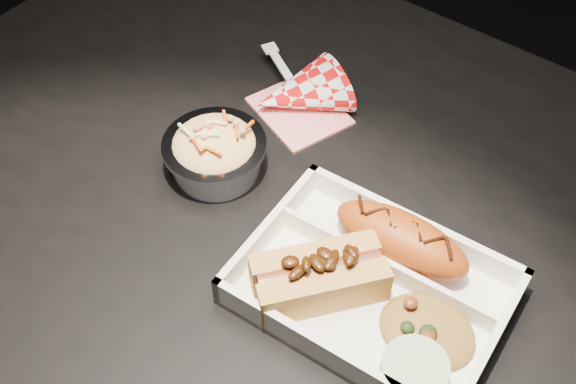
{
  "coord_description": "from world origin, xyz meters",
  "views": [
    {
      "loc": [
        0.23,
        -0.4,
        1.36
      ],
      "look_at": [
        -0.05,
        -0.03,
        0.81
      ],
      "focal_mm": 45.0,
      "sensor_mm": 36.0,
      "label": 1
    }
  ],
  "objects_px": {
    "food_tray": "(372,290)",
    "foil_coleslaw_cup": "(215,150)",
    "hotdog": "(319,275)",
    "napkin_fork": "(298,94)",
    "dining_table": "(339,284)",
    "fried_pastry": "(401,239)"
  },
  "relations": [
    {
      "from": "fried_pastry",
      "to": "dining_table",
      "type": "bearing_deg",
      "value": -168.96
    },
    {
      "from": "foil_coleslaw_cup",
      "to": "dining_table",
      "type": "bearing_deg",
      "value": 2.62
    },
    {
      "from": "dining_table",
      "to": "foil_coleslaw_cup",
      "type": "bearing_deg",
      "value": -177.38
    },
    {
      "from": "food_tray",
      "to": "fried_pastry",
      "type": "xyz_separation_m",
      "value": [
        -0.0,
        0.06,
        0.02
      ]
    },
    {
      "from": "food_tray",
      "to": "fried_pastry",
      "type": "bearing_deg",
      "value": 90.0
    },
    {
      "from": "dining_table",
      "to": "foil_coleslaw_cup",
      "type": "relative_size",
      "value": 10.38
    },
    {
      "from": "hotdog",
      "to": "napkin_fork",
      "type": "relative_size",
      "value": 0.81
    },
    {
      "from": "dining_table",
      "to": "napkin_fork",
      "type": "distance_m",
      "value": 0.23
    },
    {
      "from": "food_tray",
      "to": "hotdog",
      "type": "xyz_separation_m",
      "value": [
        -0.04,
        -0.03,
        0.02
      ]
    },
    {
      "from": "food_tray",
      "to": "napkin_fork",
      "type": "relative_size",
      "value": 1.56
    },
    {
      "from": "fried_pastry",
      "to": "hotdog",
      "type": "distance_m",
      "value": 0.09
    },
    {
      "from": "food_tray",
      "to": "napkin_fork",
      "type": "bearing_deg",
      "value": 137.72
    },
    {
      "from": "fried_pastry",
      "to": "foil_coleslaw_cup",
      "type": "xyz_separation_m",
      "value": [
        -0.23,
        -0.02,
        -0.0
      ]
    },
    {
      "from": "dining_table",
      "to": "fried_pastry",
      "type": "relative_size",
      "value": 8.25
    },
    {
      "from": "fried_pastry",
      "to": "hotdog",
      "type": "xyz_separation_m",
      "value": [
        -0.04,
        -0.08,
        0.0
      ]
    },
    {
      "from": "foil_coleslaw_cup",
      "to": "napkin_fork",
      "type": "distance_m",
      "value": 0.14
    },
    {
      "from": "food_tray",
      "to": "foil_coleslaw_cup",
      "type": "bearing_deg",
      "value": 167.36
    },
    {
      "from": "dining_table",
      "to": "hotdog",
      "type": "relative_size",
      "value": 8.84
    },
    {
      "from": "dining_table",
      "to": "napkin_fork",
      "type": "xyz_separation_m",
      "value": [
        -0.16,
        0.13,
        0.11
      ]
    },
    {
      "from": "foil_coleslaw_cup",
      "to": "napkin_fork",
      "type": "relative_size",
      "value": 0.69
    },
    {
      "from": "hotdog",
      "to": "fried_pastry",
      "type": "bearing_deg",
      "value": 13.3
    },
    {
      "from": "food_tray",
      "to": "foil_coleslaw_cup",
      "type": "height_order",
      "value": "foil_coleslaw_cup"
    }
  ]
}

